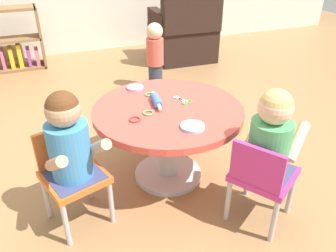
{
  "coord_description": "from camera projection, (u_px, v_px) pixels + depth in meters",
  "views": [
    {
      "loc": [
        -0.67,
        -1.68,
        1.42
      ],
      "look_at": [
        0.0,
        0.0,
        0.38
      ],
      "focal_mm": 36.21,
      "sensor_mm": 36.0,
      "label": 1
    }
  ],
  "objects": [
    {
      "name": "armchair_dark",
      "position": [
        184.0,
        35.0,
        4.19
      ],
      "size": [
        0.74,
        0.75,
        0.85
      ],
      "color": "black",
      "rests_on": "ground"
    },
    {
      "name": "playdough_blob_1",
      "position": [
        135.0,
        88.0,
        2.26
      ],
      "size": [
        0.11,
        0.11,
        0.02
      ],
      "primitive_type": "cylinder",
      "color": "#CC99E5",
      "rests_on": "craft_table"
    },
    {
      "name": "craft_table",
      "position": [
        168.0,
        125.0,
        2.08
      ],
      "size": [
        0.9,
        0.9,
        0.51
      ],
      "color": "silver",
      "rests_on": "ground"
    },
    {
      "name": "toddler_standing",
      "position": [
        155.0,
        55.0,
        3.35
      ],
      "size": [
        0.17,
        0.17,
        0.67
      ],
      "color": "#33384C",
      "rests_on": "ground"
    },
    {
      "name": "child_chair_right",
      "position": [
        261.0,
        176.0,
        1.78
      ],
      "size": [
        0.41,
        0.41,
        0.54
      ],
      "color": "#B7B7BC",
      "rests_on": "ground"
    },
    {
      "name": "cookie_cutter_2",
      "position": [
        148.0,
        113.0,
        1.95
      ],
      "size": [
        0.06,
        0.06,
        0.01
      ],
      "primitive_type": "torus",
      "color": "#4CB259",
      "rests_on": "craft_table"
    },
    {
      "name": "playdough_blob_0",
      "position": [
        193.0,
        127.0,
        1.81
      ],
      "size": [
        0.13,
        0.13,
        0.02
      ],
      "primitive_type": "cylinder",
      "color": "#8CCCF2",
      "rests_on": "craft_table"
    },
    {
      "name": "cookie_cutter_0",
      "position": [
        135.0,
        119.0,
        1.89
      ],
      "size": [
        0.07,
        0.07,
        0.01
      ],
      "primitive_type": "torus",
      "color": "red",
      "rests_on": "craft_table"
    },
    {
      "name": "bookshelf_low",
      "position": [
        0.0,
        46.0,
        3.85
      ],
      "size": [
        0.93,
        0.28,
        0.7
      ],
      "color": "olive",
      "rests_on": "ground"
    },
    {
      "name": "seated_child_left",
      "position": [
        68.0,
        140.0,
        1.66
      ],
      "size": [
        0.36,
        0.41,
        0.51
      ],
      "color": "#3F4772",
      "rests_on": "ground"
    },
    {
      "name": "ground_plane",
      "position": [
        168.0,
        175.0,
        2.28
      ],
      "size": [
        10.0,
        10.0,
        0.0
      ],
      "primitive_type": "plane",
      "color": "#9E7247"
    },
    {
      "name": "cookie_cutter_1",
      "position": [
        149.0,
        95.0,
        2.17
      ],
      "size": [
        0.06,
        0.06,
        0.01
      ],
      "primitive_type": "torus",
      "color": "#4CB259",
      "rests_on": "craft_table"
    },
    {
      "name": "craft_scissors",
      "position": [
        184.0,
        101.0,
        2.09
      ],
      "size": [
        0.09,
        0.14,
        0.01
      ],
      "color": "silver",
      "rests_on": "craft_table"
    },
    {
      "name": "rolling_pin",
      "position": [
        156.0,
        100.0,
        2.05
      ],
      "size": [
        0.07,
        0.23,
        0.05
      ],
      "color": "#3F72CC",
      "rests_on": "craft_table"
    },
    {
      "name": "seated_child_right",
      "position": [
        271.0,
        137.0,
        1.69
      ],
      "size": [
        0.44,
        0.41,
        0.51
      ],
      "color": "#3F4772",
      "rests_on": "ground"
    },
    {
      "name": "child_chair_left",
      "position": [
        71.0,
        173.0,
        1.8
      ],
      "size": [
        0.37,
        0.37,
        0.54
      ],
      "color": "#B7B7BC",
      "rests_on": "ground"
    }
  ]
}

